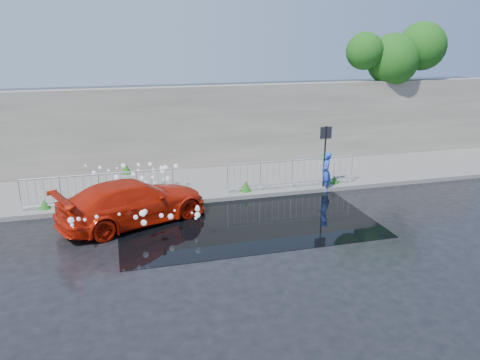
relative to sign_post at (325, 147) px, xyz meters
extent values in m
plane|color=black|center=(-4.20, -3.10, -1.72)|extent=(90.00, 90.00, 0.00)
cube|color=#61615D|center=(-4.20, 1.90, -1.65)|extent=(30.00, 4.00, 0.15)
cube|color=#61615D|center=(-4.20, -0.10, -1.64)|extent=(30.00, 0.25, 0.16)
cube|color=#615F52|center=(-4.20, 4.10, 0.18)|extent=(30.00, 0.60, 3.50)
cube|color=black|center=(-3.70, -2.10, -1.72)|extent=(8.00, 5.00, 0.01)
cylinder|color=black|center=(0.00, 0.00, -0.47)|extent=(0.06, 0.06, 2.50)
cube|color=black|center=(0.00, 0.00, 0.53)|extent=(0.45, 0.04, 0.45)
cylinder|color=#332114|center=(5.80, 5.10, 0.78)|extent=(0.36, 0.36, 5.00)
sphere|color=#184310|center=(5.30, 4.30, 2.88)|extent=(2.43, 2.43, 2.43)
sphere|color=#184310|center=(6.80, 4.30, 3.48)|extent=(2.27, 2.27, 2.27)
sphere|color=#184310|center=(3.80, 4.30, 3.28)|extent=(1.72, 1.72, 1.72)
cylinder|color=silver|center=(-10.70, 0.25, -1.02)|extent=(0.05, 0.05, 1.10)
cylinder|color=silver|center=(-5.70, 0.25, -1.02)|extent=(0.05, 0.05, 1.10)
cylinder|color=silver|center=(-8.20, 0.25, -0.50)|extent=(5.00, 0.04, 0.04)
cylinder|color=silver|center=(-8.20, 0.25, -1.45)|extent=(5.00, 0.04, 0.04)
cylinder|color=silver|center=(-3.70, 0.25, -1.02)|extent=(0.05, 0.05, 1.10)
cylinder|color=silver|center=(1.30, 0.25, -1.02)|extent=(0.05, 0.05, 1.10)
cylinder|color=silver|center=(-1.20, 0.25, -0.50)|extent=(5.00, 0.04, 0.04)
cylinder|color=silver|center=(-1.20, 0.25, -1.45)|extent=(5.00, 0.04, 0.04)
cone|color=#1B4B14|center=(-10.00, 0.30, -1.42)|extent=(0.40, 0.40, 0.31)
cone|color=#1B4B14|center=(-6.20, 0.30, -1.43)|extent=(0.36, 0.36, 0.29)
cone|color=#1B4B14|center=(-3.00, 0.30, -1.38)|extent=(0.44, 0.44, 0.40)
cone|color=#1B4B14|center=(0.60, 0.30, -1.41)|extent=(0.38, 0.38, 0.32)
cone|color=#1B4B14|center=(-7.20, 3.80, -1.37)|extent=(0.42, 0.42, 0.42)
cone|color=#1B4B14|center=(1.80, 3.80, -1.43)|extent=(0.34, 0.34, 0.30)
sphere|color=white|center=(-6.77, 1.94, -0.72)|extent=(0.12, 0.12, 0.12)
sphere|color=white|center=(-7.70, 0.48, -1.05)|extent=(0.16, 0.16, 0.16)
sphere|color=white|center=(-6.06, 0.16, -1.21)|extent=(0.10, 0.10, 0.10)
sphere|color=white|center=(-7.70, 0.44, -1.15)|extent=(0.12, 0.12, 0.12)
sphere|color=white|center=(-8.23, 0.83, -0.79)|extent=(0.06, 0.06, 0.06)
sphere|color=white|center=(-8.09, 0.31, -1.06)|extent=(0.16, 0.16, 0.16)
sphere|color=white|center=(-5.96, 1.08, -0.79)|extent=(0.17, 0.17, 0.17)
sphere|color=white|center=(-5.71, -0.22, -1.37)|extent=(0.13, 0.13, 0.13)
sphere|color=white|center=(-6.81, 1.56, -0.84)|extent=(0.11, 0.11, 0.11)
sphere|color=white|center=(-8.40, 1.67, -0.83)|extent=(0.14, 0.14, 0.14)
sphere|color=white|center=(-6.00, 0.05, -1.28)|extent=(0.08, 0.08, 0.08)
sphere|color=white|center=(-7.19, 0.36, -1.19)|extent=(0.16, 0.16, 0.16)
sphere|color=white|center=(-5.58, -0.06, -1.32)|extent=(0.15, 0.15, 0.15)
sphere|color=white|center=(-6.26, 1.26, -0.83)|extent=(0.07, 0.07, 0.07)
sphere|color=white|center=(-6.61, 0.23, -1.01)|extent=(0.14, 0.14, 0.14)
sphere|color=white|center=(-6.34, 0.94, -0.96)|extent=(0.11, 0.11, 0.11)
sphere|color=white|center=(-5.34, 0.30, -1.20)|extent=(0.13, 0.13, 0.13)
sphere|color=white|center=(-7.66, 0.93, -0.83)|extent=(0.10, 0.10, 0.10)
sphere|color=white|center=(-8.32, -0.18, -1.57)|extent=(0.06, 0.06, 0.06)
sphere|color=white|center=(-5.98, 1.18, -0.70)|extent=(0.15, 0.15, 0.15)
sphere|color=white|center=(-7.62, 1.19, -0.92)|extent=(0.18, 0.18, 0.18)
sphere|color=white|center=(-8.28, -0.54, -1.43)|extent=(0.16, 0.16, 0.16)
sphere|color=white|center=(-7.87, 0.03, -1.27)|extent=(0.09, 0.09, 0.09)
sphere|color=white|center=(-7.29, 0.04, -1.29)|extent=(0.12, 0.12, 0.12)
sphere|color=white|center=(-5.80, 1.53, -0.79)|extent=(0.18, 0.18, 0.18)
sphere|color=white|center=(-6.26, 1.54, -0.80)|extent=(0.08, 0.08, 0.08)
sphere|color=white|center=(-7.72, 1.17, -0.77)|extent=(0.08, 0.08, 0.08)
sphere|color=white|center=(-6.30, 0.65, -1.07)|extent=(0.08, 0.08, 0.08)
sphere|color=white|center=(-8.29, 0.64, -1.07)|extent=(0.17, 0.17, 0.17)
sphere|color=white|center=(-7.89, -0.29, -1.39)|extent=(0.15, 0.15, 0.15)
sphere|color=white|center=(-6.36, 1.68, -0.66)|extent=(0.15, 0.15, 0.15)
sphere|color=white|center=(-5.43, 1.29, -0.70)|extent=(0.17, 0.17, 0.17)
sphere|color=white|center=(-6.71, 0.84, -0.93)|extent=(0.16, 0.16, 0.16)
sphere|color=white|center=(-8.68, 1.87, -0.60)|extent=(0.08, 0.08, 0.08)
sphere|color=white|center=(-7.33, 1.75, -0.66)|extent=(0.16, 0.16, 0.16)
sphere|color=white|center=(-8.18, 0.45, -1.09)|extent=(0.18, 0.18, 0.18)
sphere|color=white|center=(-5.83, 0.67, -0.96)|extent=(0.15, 0.15, 0.15)
sphere|color=white|center=(-5.99, 0.64, -0.98)|extent=(0.08, 0.08, 0.08)
sphere|color=white|center=(-7.86, 1.36, -0.71)|extent=(0.10, 0.10, 0.10)
sphere|color=white|center=(-7.51, 0.03, -1.24)|extent=(0.09, 0.09, 0.09)
sphere|color=white|center=(-8.17, 1.80, -0.69)|extent=(0.13, 0.13, 0.13)
sphere|color=white|center=(-6.62, 0.64, -1.06)|extent=(0.15, 0.15, 0.15)
sphere|color=white|center=(-7.01, 0.99, -0.79)|extent=(0.16, 0.16, 0.16)
sphere|color=white|center=(-7.57, 1.58, -0.70)|extent=(0.07, 0.07, 0.07)
sphere|color=white|center=(-5.43, -3.16, -0.78)|extent=(0.15, 0.15, 0.15)
sphere|color=white|center=(-8.84, -3.30, -0.84)|extent=(0.10, 0.10, 0.10)
sphere|color=white|center=(-7.00, -3.35, -0.67)|extent=(0.15, 0.15, 0.15)
sphere|color=white|center=(-5.44, -3.25, -0.68)|extent=(0.10, 0.10, 0.10)
sphere|color=white|center=(-5.37, -2.48, -1.33)|extent=(0.09, 0.09, 0.09)
sphere|color=white|center=(-6.94, -2.75, -1.20)|extent=(0.18, 0.18, 0.18)
sphere|color=white|center=(-8.69, -2.91, -0.83)|extent=(0.11, 0.11, 0.11)
sphere|color=white|center=(-5.60, -3.21, -0.86)|extent=(0.07, 0.07, 0.07)
sphere|color=white|center=(-7.61, -2.85, -0.83)|extent=(0.08, 0.08, 0.08)
sphere|color=white|center=(-8.52, -3.10, -0.80)|extent=(0.09, 0.09, 0.09)
sphere|color=white|center=(-6.98, -3.45, -0.64)|extent=(0.18, 0.18, 0.18)
sphere|color=white|center=(-8.16, -2.32, -1.39)|extent=(0.12, 0.12, 0.12)
sphere|color=white|center=(-6.13, -2.49, -1.19)|extent=(0.17, 0.17, 0.17)
sphere|color=white|center=(-8.87, -3.07, -0.79)|extent=(0.17, 0.17, 0.17)
sphere|color=white|center=(-8.22, -2.86, -0.84)|extent=(0.11, 0.11, 0.11)
sphere|color=white|center=(-6.48, -3.37, -0.79)|extent=(0.13, 0.13, 0.13)
sphere|color=white|center=(-6.09, -3.25, -0.72)|extent=(0.06, 0.06, 0.06)
sphere|color=white|center=(-7.16, -2.97, -0.92)|extent=(0.14, 0.14, 0.14)
sphere|color=white|center=(-6.89, -2.83, -0.84)|extent=(0.15, 0.15, 0.15)
sphere|color=white|center=(-5.36, -2.73, -1.13)|extent=(0.18, 0.18, 0.18)
imported|color=#B41907|center=(-7.14, -1.33, -1.03)|extent=(5.13, 3.62, 1.38)
imported|color=blue|center=(0.05, -0.10, -0.96)|extent=(0.51, 0.64, 1.52)
camera|label=1|loc=(-7.56, -15.57, 4.00)|focal=35.00mm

